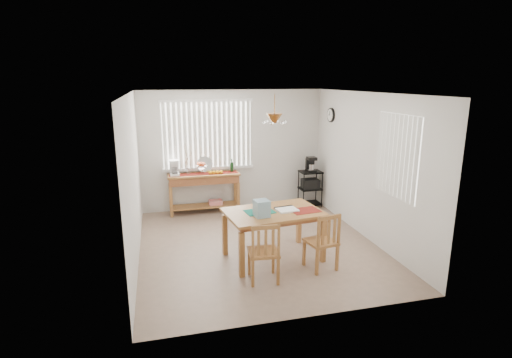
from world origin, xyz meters
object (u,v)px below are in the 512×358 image
object	(u,v)px
sideboard	(205,183)
dining_table	(273,217)
cart_items	(311,164)
chair_left	(264,252)
chair_right	(322,242)
wire_cart	(310,185)

from	to	relation	value
sideboard	dining_table	world-z (taller)	sideboard
cart_items	chair_left	bearing A→B (deg)	-121.56
cart_items	chair_right	bearing A→B (deg)	-108.16
cart_items	chair_right	distance (m)	3.20
wire_cart	dining_table	world-z (taller)	wire_cart
sideboard	dining_table	size ratio (longest dim) A/B	0.95
dining_table	sideboard	bearing A→B (deg)	106.83
sideboard	dining_table	xyz separation A→B (m)	(0.78, -2.57, 0.06)
chair_right	sideboard	bearing A→B (deg)	113.94
chair_left	chair_right	bearing A→B (deg)	9.14
dining_table	chair_left	world-z (taller)	chair_left
cart_items	chair_right	world-z (taller)	cart_items
wire_cart	chair_right	size ratio (longest dim) A/B	0.89
cart_items	wire_cart	bearing A→B (deg)	-90.00
chair_left	chair_right	xyz separation A→B (m)	(0.95, 0.15, -0.00)
dining_table	chair_right	distance (m)	0.86
wire_cart	cart_items	bearing A→B (deg)	90.00
sideboard	chair_right	size ratio (longest dim) A/B	1.68
sideboard	cart_items	size ratio (longest dim) A/B	4.57
wire_cart	dining_table	distance (m)	2.92
wire_cart	chair_right	distance (m)	3.15
wire_cart	cart_items	size ratio (longest dim) A/B	2.43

